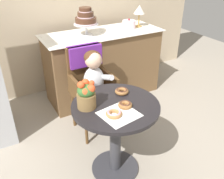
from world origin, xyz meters
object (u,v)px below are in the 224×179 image
object	(u,v)px
wicker_chair	(89,76)
donut_side	(125,105)
round_layer_cake	(129,24)
table_lamp	(139,10)
cafe_table	(115,125)
donut_front	(122,91)
seated_child	(95,79)
flower_vase	(86,95)
donut_mid	(114,113)
tiered_cake_stand	(86,19)

from	to	relation	value
wicker_chair	donut_side	size ratio (longest dim) A/B	8.54
round_layer_cake	table_lamp	world-z (taller)	table_lamp
round_layer_cake	cafe_table	bearing A→B (deg)	-126.06
donut_front	seated_child	bearing A→B (deg)	96.19
donut_front	flower_vase	bearing A→B (deg)	-171.42
donut_side	donut_mid	bearing A→B (deg)	-156.14
donut_side	round_layer_cake	world-z (taller)	round_layer_cake
donut_side	round_layer_cake	bearing A→B (deg)	56.70
seated_child	tiered_cake_stand	size ratio (longest dim) A/B	2.20
donut_front	donut_side	distance (m)	0.22
donut_front	flower_vase	distance (m)	0.37
flower_vase	wicker_chair	bearing A→B (deg)	64.52
donut_mid	table_lamp	xyz separation A→B (m)	(1.20, 1.44, 0.38)
donut_mid	table_lamp	world-z (taller)	table_lamp
cafe_table	round_layer_cake	world-z (taller)	round_layer_cake
wicker_chair	donut_mid	bearing A→B (deg)	-98.10
round_layer_cake	table_lamp	bearing A→B (deg)	4.24
cafe_table	donut_front	distance (m)	0.30
seated_child	tiered_cake_stand	world-z (taller)	tiered_cake_stand
seated_child	round_layer_cake	world-z (taller)	round_layer_cake
seated_child	donut_mid	xyz separation A→B (m)	(-0.18, -0.70, 0.06)
tiered_cake_stand	table_lamp	distance (m)	0.78
table_lamp	cafe_table	bearing A→B (deg)	-130.29
donut_mid	tiered_cake_stand	distance (m)	1.53
wicker_chair	seated_child	bearing A→B (deg)	-86.31
flower_vase	tiered_cake_stand	size ratio (longest dim) A/B	0.72
donut_side	seated_child	bearing A→B (deg)	86.18
seated_child	table_lamp	size ratio (longest dim) A/B	2.55
tiered_cake_stand	donut_side	bearing A→B (deg)	-101.68
donut_side	donut_front	bearing A→B (deg)	65.82
round_layer_cake	table_lamp	xyz separation A→B (m)	(0.17, 0.01, 0.16)
donut_mid	round_layer_cake	bearing A→B (deg)	54.09
seated_child	donut_mid	size ratio (longest dim) A/B	5.87
wicker_chair	seated_child	size ratio (longest dim) A/B	1.31
donut_front	table_lamp	size ratio (longest dim) A/B	0.42
flower_vase	round_layer_cake	world-z (taller)	round_layer_cake
donut_side	cafe_table	bearing A→B (deg)	123.46
cafe_table	donut_mid	xyz separation A→B (m)	(-0.09, -0.13, 0.23)
donut_side	flower_vase	bearing A→B (deg)	151.09
donut_mid	flower_vase	world-z (taller)	flower_vase
cafe_table	flower_vase	xyz separation A→B (m)	(-0.22, 0.08, 0.33)
wicker_chair	donut_mid	world-z (taller)	wicker_chair
donut_mid	wicker_chair	bearing A→B (deg)	78.22
seated_child	donut_front	distance (m)	0.44
cafe_table	seated_child	distance (m)	0.60
donut_front	flower_vase	xyz separation A→B (m)	(-0.35, -0.05, 0.09)
cafe_table	table_lamp	distance (m)	1.82
donut_side	tiered_cake_stand	xyz separation A→B (m)	(0.28, 1.37, 0.36)
wicker_chair	donut_front	distance (m)	0.60
donut_front	donut_mid	distance (m)	0.34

